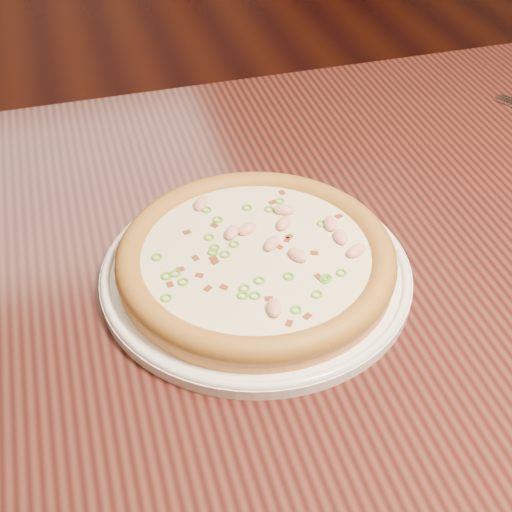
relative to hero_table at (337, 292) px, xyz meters
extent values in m
plane|color=black|center=(-0.35, 0.95, -0.65)|extent=(9.00, 9.00, 0.00)
cube|color=black|center=(0.00, 0.00, 0.08)|extent=(1.20, 0.80, 0.04)
cylinder|color=white|center=(-0.12, -0.05, 0.10)|extent=(0.33, 0.33, 0.01)
torus|color=white|center=(-0.12, -0.05, 0.11)|extent=(0.33, 0.33, 0.01)
cylinder|color=#C38042|center=(-0.12, -0.05, 0.12)|extent=(0.29, 0.29, 0.02)
torus|color=#AC7E32|center=(-0.12, -0.05, 0.13)|extent=(0.30, 0.30, 0.03)
cylinder|color=#F5EBC8|center=(-0.12, -0.05, 0.13)|extent=(0.24, 0.24, 0.00)
ellipsoid|color=#F2B29E|center=(-0.07, 0.01, 0.14)|extent=(0.03, 0.02, 0.01)
ellipsoid|color=#F2B29E|center=(-0.08, -0.02, 0.14)|extent=(0.03, 0.03, 0.01)
ellipsoid|color=#F2B29E|center=(-0.03, -0.05, 0.14)|extent=(0.02, 0.02, 0.01)
ellipsoid|color=#F2B29E|center=(-0.12, -0.01, 0.14)|extent=(0.03, 0.02, 0.01)
ellipsoid|color=#F2B29E|center=(-0.10, -0.04, 0.14)|extent=(0.03, 0.03, 0.01)
ellipsoid|color=#F2B29E|center=(-0.16, 0.05, 0.14)|extent=(0.02, 0.03, 0.01)
ellipsoid|color=#F2B29E|center=(-0.02, -0.08, 0.14)|extent=(0.03, 0.02, 0.01)
ellipsoid|color=#F2B29E|center=(-0.08, -0.07, 0.14)|extent=(0.02, 0.03, 0.01)
ellipsoid|color=#F2B29E|center=(-0.13, -0.14, 0.14)|extent=(0.02, 0.03, 0.01)
ellipsoid|color=#F2B29E|center=(-0.14, -0.01, 0.14)|extent=(0.02, 0.03, 0.01)
ellipsoid|color=#F2B29E|center=(-0.03, -0.03, 0.14)|extent=(0.02, 0.03, 0.01)
cube|color=maroon|center=(-0.17, -0.05, 0.13)|extent=(0.01, 0.01, 0.00)
cube|color=maroon|center=(-0.07, -0.10, 0.13)|extent=(0.01, 0.01, 0.00)
cube|color=maroon|center=(-0.08, 0.03, 0.13)|extent=(0.01, 0.01, 0.00)
cube|color=maroon|center=(-0.22, -0.07, 0.13)|extent=(0.01, 0.01, 0.00)
cube|color=maroon|center=(-0.08, -0.04, 0.13)|extent=(0.01, 0.01, 0.00)
cube|color=maroon|center=(-0.12, -0.16, 0.13)|extent=(0.01, 0.01, 0.00)
cube|color=maroon|center=(-0.10, -0.15, 0.13)|extent=(0.01, 0.01, 0.00)
cube|color=maroon|center=(-0.06, -0.07, 0.13)|extent=(0.01, 0.01, 0.00)
cube|color=maroon|center=(-0.08, -0.04, 0.13)|extent=(0.01, 0.01, 0.00)
cube|color=maroon|center=(-0.17, -0.09, 0.13)|extent=(0.01, 0.01, 0.00)
cube|color=maroon|center=(-0.09, -0.05, 0.13)|extent=(0.01, 0.01, 0.00)
cube|color=maroon|center=(-0.15, 0.01, 0.13)|extent=(0.01, 0.01, 0.00)
cube|color=maroon|center=(-0.18, 0.00, 0.13)|extent=(0.01, 0.01, 0.00)
cube|color=maroon|center=(-0.16, -0.05, 0.13)|extent=(0.01, 0.01, 0.00)
cube|color=maroon|center=(-0.20, -0.05, 0.13)|extent=(0.01, 0.01, 0.00)
cube|color=maroon|center=(-0.01, -0.02, 0.13)|extent=(0.01, 0.01, 0.00)
cube|color=maroon|center=(-0.18, -0.07, 0.13)|extent=(0.01, 0.01, 0.00)
cube|color=maroon|center=(-0.18, -0.09, 0.13)|extent=(0.01, 0.01, 0.00)
cube|color=maroon|center=(-0.06, 0.04, 0.13)|extent=(0.01, 0.01, 0.00)
cube|color=maroon|center=(-0.18, -0.04, 0.13)|extent=(0.01, 0.01, 0.00)
cube|color=maroon|center=(-0.13, -0.12, 0.13)|extent=(0.01, 0.01, 0.00)
torus|color=#5CA326|center=(-0.11, -0.14, 0.13)|extent=(0.02, 0.02, 0.00)
torus|color=#5CA326|center=(-0.22, -0.03, 0.13)|extent=(0.02, 0.02, 0.00)
torus|color=#5CA326|center=(-0.22, -0.06, 0.13)|extent=(0.02, 0.02, 0.00)
torus|color=#5CA326|center=(-0.21, -0.06, 0.13)|extent=(0.02, 0.02, 0.00)
torus|color=#5CA326|center=(-0.04, -0.02, 0.13)|extent=(0.02, 0.02, 0.00)
torus|color=#5CA326|center=(-0.15, 0.01, 0.13)|extent=(0.02, 0.02, 0.00)
torus|color=#5CA326|center=(-0.14, -0.03, 0.13)|extent=(0.02, 0.02, 0.00)
torus|color=#5CA326|center=(-0.15, -0.04, 0.13)|extent=(0.01, 0.01, 0.00)
torus|color=#5CA326|center=(-0.15, -0.11, 0.13)|extent=(0.02, 0.02, 0.00)
torus|color=#5CA326|center=(-0.16, -0.03, 0.13)|extent=(0.01, 0.01, 0.00)
torus|color=#5CA326|center=(-0.08, -0.13, 0.13)|extent=(0.02, 0.02, 0.00)
torus|color=#5CA326|center=(-0.11, 0.03, 0.13)|extent=(0.02, 0.02, 0.00)
torus|color=#5CA326|center=(-0.16, -0.01, 0.13)|extent=(0.02, 0.02, 0.00)
torus|color=#5CA326|center=(-0.13, -0.09, 0.13)|extent=(0.01, 0.01, 0.00)
torus|color=#5CA326|center=(-0.15, 0.04, 0.13)|extent=(0.02, 0.02, 0.00)
torus|color=#5CA326|center=(-0.22, -0.09, 0.13)|extent=(0.02, 0.02, 0.00)
torus|color=#5CA326|center=(-0.05, -0.11, 0.13)|extent=(0.02, 0.02, 0.00)
torus|color=#5CA326|center=(-0.10, -0.10, 0.13)|extent=(0.02, 0.02, 0.00)
torus|color=#5CA326|center=(-0.14, -0.11, 0.13)|extent=(0.02, 0.02, 0.00)
torus|color=#5CA326|center=(-0.06, -0.11, 0.13)|extent=(0.02, 0.02, 0.00)
torus|color=#5CA326|center=(-0.07, 0.03, 0.13)|extent=(0.02, 0.02, 0.00)
torus|color=#5CA326|center=(-0.15, -0.10, 0.13)|extent=(0.02, 0.02, 0.00)
torus|color=#5CA326|center=(-0.20, -0.07, 0.13)|extent=(0.02, 0.02, 0.00)
torus|color=#5CA326|center=(-0.07, -0.11, 0.13)|extent=(0.02, 0.02, 0.00)
torus|color=#5CA326|center=(-0.08, 0.02, 0.13)|extent=(0.01, 0.01, 0.00)
torus|color=#5CA326|center=(-0.16, -0.04, 0.13)|extent=(0.02, 0.02, 0.00)
cube|color=silver|center=(0.34, 0.21, 0.10)|extent=(0.02, 0.05, 0.00)
cube|color=silver|center=(0.35, 0.21, 0.10)|extent=(0.02, 0.05, 0.00)
camera|label=1|loc=(-0.28, -0.60, 0.62)|focal=50.00mm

